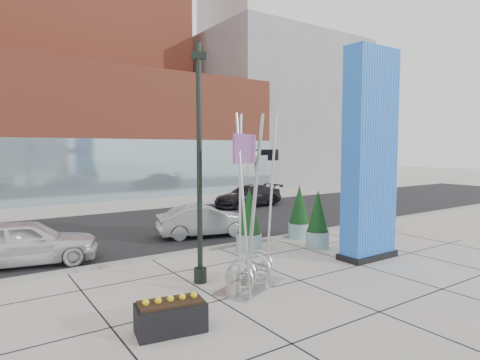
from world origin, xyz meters
TOP-DOWN VIEW (x-y plane):
  - ground at (0.00, 0.00)m, footprint 160.00×160.00m
  - street_asphalt at (0.00, 10.00)m, footprint 80.00×12.00m
  - curb_edge at (0.00, 4.00)m, footprint 80.00×0.30m
  - tower_podium at (1.00, 27.00)m, footprint 34.00×10.00m
  - tower_glass_front at (1.00, 22.20)m, footprint 34.00×0.60m
  - building_grey_parking at (26.00, 32.00)m, footprint 20.00×18.00m
  - building_pale_office at (36.00, 48.00)m, footprint 16.00×16.00m
  - blue_pylon at (5.00, -0.48)m, footprint 2.39×1.08m
  - lamp_post at (-1.71, 0.64)m, footprint 0.50×0.41m
  - public_art_sculpture at (-0.66, -0.61)m, footprint 2.59×2.00m
  - concrete_bollard at (-1.50, -0.89)m, footprint 0.36×0.36m
  - overhead_street_sign at (2.71, 3.80)m, footprint 1.97×0.37m
  - round_planter_east at (4.60, 1.80)m, footprint 0.99×0.99m
  - round_planter_mid at (5.20, 3.60)m, footprint 1.01×1.01m
  - round_planter_west at (1.80, 2.92)m, footprint 1.05×1.05m
  - box_planter_north at (-3.92, -2.00)m, footprint 1.68×1.05m
  - car_white_west at (-6.03, 5.80)m, footprint 5.19×2.95m
  - car_silver_mid at (1.67, 6.38)m, footprint 4.75×2.67m
  - car_dark_east at (9.14, 13.31)m, footprint 5.51×2.57m

SIDE VIEW (x-z plane):
  - ground at x=0.00m, z-range 0.00..0.00m
  - street_asphalt at x=0.00m, z-range 0.00..0.02m
  - curb_edge at x=0.00m, z-range 0.00..0.12m
  - concrete_bollard at x=-1.50m, z-range 0.00..0.70m
  - box_planter_north at x=-3.92m, z-range -0.03..0.83m
  - car_silver_mid at x=1.67m, z-range 0.00..1.48m
  - car_dark_east at x=9.14m, z-range 0.00..1.56m
  - car_white_west at x=-6.03m, z-range 0.00..1.67m
  - round_planter_east at x=4.60m, z-range -0.07..2.41m
  - round_planter_mid at x=5.20m, z-range -0.07..2.46m
  - round_planter_west at x=1.80m, z-range -0.07..2.56m
  - public_art_sculpture at x=-0.66m, z-range -1.25..4.01m
  - tower_glass_front at x=1.00m, z-range 0.00..5.00m
  - lamp_post at x=-1.71m, z-range -0.67..6.71m
  - overhead_street_sign at x=2.71m, z-range 1.50..5.68m
  - blue_pylon at x=5.00m, z-range -0.13..7.81m
  - tower_podium at x=1.00m, z-range 0.00..11.00m
  - building_grey_parking at x=26.00m, z-range 0.00..18.00m
  - building_pale_office at x=36.00m, z-range 0.00..55.00m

